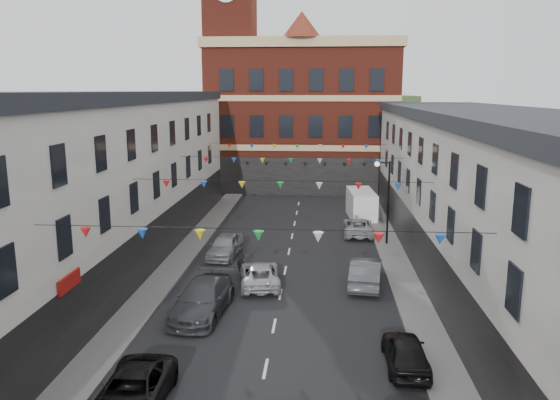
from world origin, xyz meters
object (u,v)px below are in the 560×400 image
(car_left_e, at_px, (225,246))
(car_right_f, at_px, (358,226))
(pedestrian, at_px, (241,260))
(car_left_c, at_px, (132,392))
(car_left_d, at_px, (202,299))
(street_lamp, at_px, (385,191))
(white_van, at_px, (361,204))
(moving_car, at_px, (260,274))
(car_right_e, at_px, (366,272))
(car_right_d, at_px, (406,352))

(car_left_e, distance_m, car_right_f, 11.02)
(car_right_f, xyz_separation_m, pedestrian, (-7.60, -9.33, 0.10))
(car_right_f, bearing_deg, car_left_c, 69.54)
(car_left_c, height_order, car_left_d, car_left_d)
(car_left_c, bearing_deg, street_lamp, 62.22)
(car_left_c, bearing_deg, car_left_d, 84.76)
(white_van, bearing_deg, street_lamp, -87.73)
(moving_car, relative_size, white_van, 0.87)
(car_right_e, height_order, car_right_f, car_right_e)
(car_left_d, bearing_deg, car_right_d, -22.11)
(car_left_d, xyz_separation_m, car_right_f, (8.57, 15.68, -0.16))
(car_left_d, bearing_deg, car_left_c, -89.73)
(car_right_d, distance_m, car_right_e, 9.34)
(car_right_e, xyz_separation_m, moving_car, (-5.92, -0.42, -0.14))
(street_lamp, distance_m, car_right_e, 8.99)
(car_right_d, height_order, car_right_e, car_right_e)
(car_left_c, height_order, pedestrian, pedestrian)
(car_left_e, distance_m, white_van, 15.46)
(street_lamp, bearing_deg, car_left_d, -128.20)
(moving_car, height_order, white_van, white_van)
(car_right_f, relative_size, moving_car, 1.02)
(car_right_e, relative_size, pedestrian, 3.14)
(moving_car, height_order, pedestrian, pedestrian)
(street_lamp, distance_m, car_right_f, 4.56)
(pedestrian, bearing_deg, car_left_d, -81.98)
(car_left_e, distance_m, pedestrian, 3.42)
(car_left_c, xyz_separation_m, pedestrian, (1.63, 14.58, 0.09))
(car_right_e, height_order, pedestrian, car_right_e)
(car_left_c, distance_m, pedestrian, 14.67)
(car_right_e, relative_size, moving_car, 1.03)
(car_left_e, distance_m, car_right_d, 17.03)
(car_left_d, relative_size, car_right_f, 1.19)
(white_van, bearing_deg, car_right_f, -100.29)
(car_right_d, bearing_deg, car_left_e, -56.08)
(car_right_f, bearing_deg, white_van, -95.59)
(car_right_d, relative_size, car_right_e, 0.83)
(moving_car, bearing_deg, car_right_e, 176.18)
(car_right_e, relative_size, car_right_f, 1.01)
(street_lamp, xyz_separation_m, car_left_c, (-10.80, -21.13, -3.24))
(street_lamp, relative_size, car_left_c, 1.26)
(car_right_d, bearing_deg, car_left_d, -27.37)
(car_left_c, height_order, moving_car, car_left_c)
(car_right_e, bearing_deg, car_right_f, -84.10)
(car_right_f, bearing_deg, car_left_e, 35.15)
(car_left_e, relative_size, car_right_e, 0.92)
(car_left_c, bearing_deg, car_right_e, 54.64)
(car_left_d, xyz_separation_m, car_right_e, (8.27, 4.68, -0.03))
(car_right_d, bearing_deg, pedestrian, -53.92)
(car_right_d, height_order, pedestrian, pedestrian)
(car_right_e, relative_size, white_van, 0.90)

